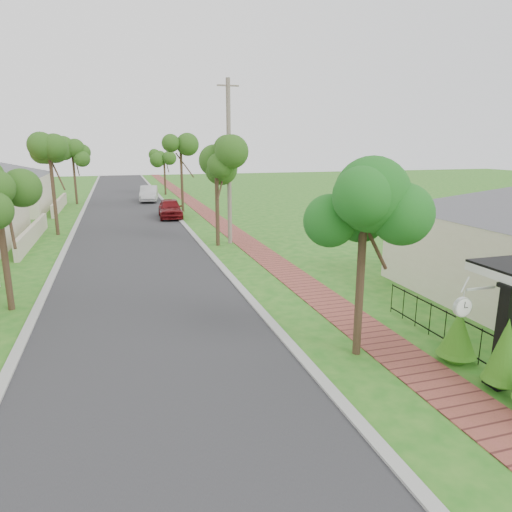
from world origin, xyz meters
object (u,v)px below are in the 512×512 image
porch_post (503,342)px  parked_car_red (170,208)px  utility_pole (229,163)px  station_clock (464,306)px  parked_car_white (149,194)px  near_tree (364,207)px

porch_post → parked_car_red: 28.15m
utility_pole → station_clock: 17.25m
parked_car_white → station_clock: (4.41, -38.65, 1.19)m
porch_post → utility_pole: 17.88m
porch_post → utility_pole: bearing=97.4°
porch_post → near_tree: near_tree is taller
porch_post → near_tree: (-2.35, 2.50, 2.89)m
utility_pole → station_clock: utility_pole is taller
parked_car_white → utility_pole: bearing=-75.1°
parked_car_red → near_tree: 25.58m
utility_pole → parked_car_red: bearing=102.0°
porch_post → station_clock: porch_post is taller
porch_post → parked_car_red: size_ratio=0.58×
porch_post → near_tree: bearing=133.2°
porch_post → parked_car_white: 39.41m
parked_car_red → parked_car_white: size_ratio=0.94×
parked_car_white → parked_car_red: bearing=-78.9°
parked_car_red → utility_pole: 11.29m
parked_car_white → near_tree: 36.81m
porch_post → station_clock: bearing=155.3°
parked_car_red → parked_car_white: parked_car_white is taller
near_tree → utility_pole: bearing=89.6°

